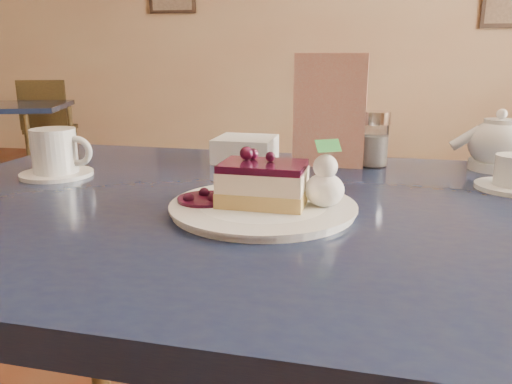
# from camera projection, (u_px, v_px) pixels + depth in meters

# --- Properties ---
(main_table) EXTENTS (1.38, 0.97, 0.82)m
(main_table) POSITION_uv_depth(u_px,v_px,m) (270.00, 250.00, 0.85)
(main_table) COLOR #151F34
(main_table) RESTS_ON ground
(dessert_plate) EXTENTS (0.28, 0.28, 0.01)m
(dessert_plate) POSITION_uv_depth(u_px,v_px,m) (263.00, 208.00, 0.78)
(dessert_plate) COLOR white
(dessert_plate) RESTS_ON main_table
(cheesecake_slice) EXTENTS (0.14, 0.10, 0.07)m
(cheesecake_slice) POSITION_uv_depth(u_px,v_px,m) (263.00, 184.00, 0.77)
(cheesecake_slice) COLOR #C39444
(cheesecake_slice) RESTS_ON dessert_plate
(whipped_cream) EXTENTS (0.06, 0.06, 0.05)m
(whipped_cream) POSITION_uv_depth(u_px,v_px,m) (325.00, 190.00, 0.76)
(whipped_cream) COLOR white
(whipped_cream) RESTS_ON dessert_plate
(berry_sauce) EXTENTS (0.09, 0.09, 0.01)m
(berry_sauce) POSITION_uv_depth(u_px,v_px,m) (205.00, 199.00, 0.79)
(berry_sauce) COLOR #400C24
(berry_sauce) RESTS_ON dessert_plate
(coffee_set) EXTENTS (0.15, 0.14, 0.10)m
(coffee_set) POSITION_uv_depth(u_px,v_px,m) (56.00, 155.00, 1.00)
(coffee_set) COLOR white
(coffee_set) RESTS_ON main_table
(tea_set) EXTENTS (0.17, 0.29, 0.11)m
(tea_set) POSITION_uv_depth(u_px,v_px,m) (500.00, 151.00, 1.02)
(tea_set) COLOR white
(tea_set) RESTS_ON main_table
(menu_card) EXTENTS (0.16, 0.04, 0.24)m
(menu_card) POSITION_uv_depth(u_px,v_px,m) (330.00, 111.00, 1.07)
(menu_card) COLOR white
(menu_card) RESTS_ON main_table
(sugar_shaker) EXTENTS (0.07, 0.07, 0.12)m
(sugar_shaker) POSITION_uv_depth(u_px,v_px,m) (374.00, 138.00, 1.08)
(sugar_shaker) COLOR white
(sugar_shaker) RESTS_ON main_table
(napkin_stack) EXTENTS (0.14, 0.14, 0.05)m
(napkin_stack) POSITION_uv_depth(u_px,v_px,m) (246.00, 149.00, 1.15)
(napkin_stack) COLOR white
(napkin_stack) RESTS_ON main_table
(bg_table_far_left) EXTENTS (1.11, 1.70, 1.13)m
(bg_table_far_left) POSITION_uv_depth(u_px,v_px,m) (12.00, 184.00, 4.02)
(bg_table_far_left) COLOR #151F34
(bg_table_far_left) RESTS_ON ground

